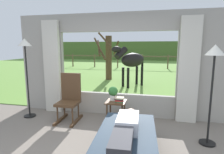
# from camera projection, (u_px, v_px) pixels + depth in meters

# --- Properties ---
(back_wall_with_window) EXTENTS (5.20, 0.12, 2.55)m
(back_wall_with_window) POSITION_uv_depth(u_px,v_px,m) (116.00, 66.00, 4.66)
(back_wall_with_window) COLOR #9E998E
(back_wall_with_window) RESTS_ON ground_plane
(curtain_panel_left) EXTENTS (0.44, 0.10, 2.40)m
(curtain_panel_left) POSITION_uv_depth(u_px,v_px,m) (52.00, 67.00, 4.89)
(curtain_panel_left) COLOR beige
(curtain_panel_left) RESTS_ON ground_plane
(curtain_panel_right) EXTENTS (0.44, 0.10, 2.40)m
(curtain_panel_right) POSITION_uv_depth(u_px,v_px,m) (189.00, 71.00, 4.16)
(curtain_panel_right) COLOR beige
(curtain_panel_right) RESTS_ON ground_plane
(outdoor_pasture_lawn) EXTENTS (36.00, 21.68, 0.02)m
(outdoor_pasture_lawn) POSITION_uv_depth(u_px,v_px,m) (142.00, 68.00, 15.35)
(outdoor_pasture_lawn) COLOR olive
(outdoor_pasture_lawn) RESTS_ON ground_plane
(distant_hill_ridge) EXTENTS (36.00, 2.00, 2.40)m
(distant_hill_ridge) POSITION_uv_depth(u_px,v_px,m) (147.00, 51.00, 24.63)
(distant_hill_ridge) COLOR #4C682F
(distant_hill_ridge) RESTS_ON ground_plane
(recliner_sofa) EXTENTS (1.00, 1.75, 0.42)m
(recliner_sofa) POSITION_uv_depth(u_px,v_px,m) (126.00, 145.00, 2.90)
(recliner_sofa) COLOR black
(recliner_sofa) RESTS_ON ground_plane
(reclining_person) EXTENTS (0.37, 1.44, 0.22)m
(reclining_person) POSITION_uv_depth(u_px,v_px,m) (126.00, 128.00, 2.80)
(reclining_person) COLOR silver
(reclining_person) RESTS_ON recliner_sofa
(rocking_chair) EXTENTS (0.49, 0.69, 1.12)m
(rocking_chair) POSITION_uv_depth(u_px,v_px,m) (70.00, 98.00, 4.38)
(rocking_chair) COLOR #4C331E
(rocking_chair) RESTS_ON ground_plane
(side_table) EXTENTS (0.44, 0.44, 0.52)m
(side_table) POSITION_uv_depth(u_px,v_px,m) (116.00, 105.00, 4.21)
(side_table) COLOR #4C331E
(side_table) RESTS_ON ground_plane
(potted_plant) EXTENTS (0.22, 0.22, 0.32)m
(potted_plant) POSITION_uv_depth(u_px,v_px,m) (113.00, 92.00, 4.24)
(potted_plant) COLOR silver
(potted_plant) RESTS_ON side_table
(book_stack) EXTENTS (0.21, 0.16, 0.11)m
(book_stack) POSITION_uv_depth(u_px,v_px,m) (119.00, 100.00, 4.11)
(book_stack) COLOR #337247
(book_stack) RESTS_ON side_table
(floor_lamp_left) EXTENTS (0.32, 0.32, 1.93)m
(floor_lamp_left) POSITION_uv_depth(u_px,v_px,m) (25.00, 54.00, 4.43)
(floor_lamp_left) COLOR black
(floor_lamp_left) RESTS_ON ground_plane
(floor_lamp_right) EXTENTS (0.32, 0.32, 1.77)m
(floor_lamp_right) POSITION_uv_depth(u_px,v_px,m) (214.00, 65.00, 3.13)
(floor_lamp_right) COLOR black
(floor_lamp_right) RESTS_ON ground_plane
(horse) EXTENTS (1.42, 1.62, 1.73)m
(horse) POSITION_uv_depth(u_px,v_px,m) (132.00, 60.00, 7.96)
(horse) COLOR black
(horse) RESTS_ON outdoor_pasture_lawn
(pasture_tree) EXTENTS (1.41, 1.44, 2.44)m
(pasture_tree) POSITION_uv_depth(u_px,v_px,m) (108.00, 56.00, 9.63)
(pasture_tree) COLOR #4C3823
(pasture_tree) RESTS_ON outdoor_pasture_lawn
(pasture_fence_line) EXTENTS (16.10, 0.10, 1.10)m
(pasture_fence_line) POSITION_uv_depth(u_px,v_px,m) (142.00, 59.00, 14.90)
(pasture_fence_line) COLOR brown
(pasture_fence_line) RESTS_ON outdoor_pasture_lawn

